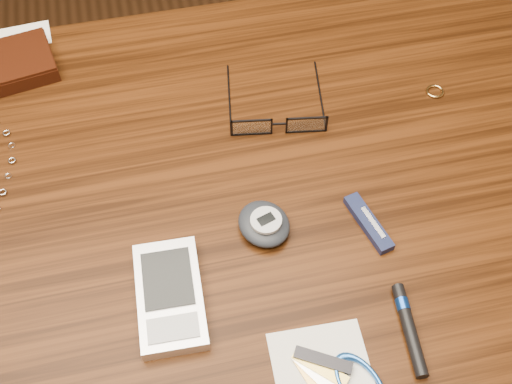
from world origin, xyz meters
TOP-DOWN VIEW (x-y plane):
  - desk at (0.00, 0.00)m, footprint 1.00×0.70m
  - wallet_and_card at (-0.24, 0.27)m, footprint 0.12×0.15m
  - eyeglasses at (0.09, 0.09)m, footprint 0.14×0.14m
  - gold_ring at (0.31, 0.11)m, footprint 0.03×0.03m
  - pda_phone at (-0.08, -0.12)m, footprint 0.07×0.13m
  - pedometer at (0.04, -0.05)m, footprint 0.07×0.08m
  - notepad_keys at (0.07, -0.24)m, footprint 0.12×0.11m
  - pocket_knife at (0.16, -0.08)m, footprint 0.04×0.08m
  - black_blue_pen at (0.15, -0.20)m, footprint 0.02×0.10m

SIDE VIEW (x-z plane):
  - desk at x=0.00m, z-range 0.27..1.02m
  - gold_ring at x=0.31m, z-range 0.75..0.75m
  - notepad_keys at x=0.07m, z-range 0.75..0.76m
  - pocket_knife at x=0.16m, z-range 0.75..0.76m
  - black_blue_pen at x=0.15m, z-range 0.75..0.76m
  - pda_phone at x=-0.08m, z-range 0.75..0.77m
  - pedometer at x=0.04m, z-range 0.75..0.77m
  - wallet_and_card at x=-0.24m, z-range 0.75..0.77m
  - eyeglasses at x=0.09m, z-range 0.75..0.78m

